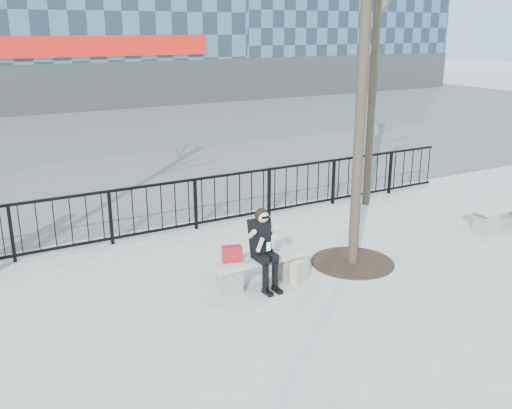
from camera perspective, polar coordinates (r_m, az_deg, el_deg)
ground at (r=9.60m, az=0.31°, el=-7.88°), size 120.00×120.00×0.00m
street_surface at (r=23.29m, az=-18.67°, el=6.29°), size 60.00×23.00×0.01m
railing at (r=11.92m, az=-6.95°, el=-0.07°), size 14.00×0.06×1.10m
tree_grate at (r=10.52m, az=9.62°, el=-5.72°), size 1.50×1.50×0.02m
bench_main at (r=9.47m, az=0.31°, el=-6.23°), size 1.65×0.46×0.49m
bench_second at (r=13.24m, az=23.66°, el=-0.70°), size 1.77×0.49×0.53m
seated_woman at (r=9.21m, az=0.82°, el=-4.47°), size 0.50×0.64×1.34m
handbag at (r=9.15m, az=-2.42°, el=-4.95°), size 0.35×0.23×0.26m
shopping_bag at (r=9.64m, az=4.35°, el=-6.59°), size 0.42×0.31×0.38m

